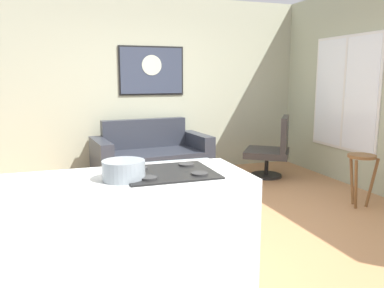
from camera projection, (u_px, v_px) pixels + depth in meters
name	position (u px, v px, depth m)	size (l,w,h in m)	color
ground	(198.00, 224.00, 4.19)	(6.40, 6.40, 0.04)	tan
back_wall	(147.00, 86.00, 6.21)	(6.40, 0.05, 2.80)	#A7AA90
right_wall	(379.00, 89.00, 5.06)	(0.05, 6.40, 2.80)	#A8AE90
couch	(151.00, 160.00, 5.87)	(1.78, 1.04, 0.90)	#292C35
coffee_table	(182.00, 167.00, 4.94)	(0.92, 0.60, 0.45)	silver
armchair	(273.00, 149.00, 6.00)	(0.93, 0.93, 0.96)	black
bar_stool	(361.00, 166.00, 4.62)	(0.37, 0.36, 0.64)	brown
kitchen_counter	(128.00, 243.00, 2.59)	(1.62, 0.69, 0.94)	silver
mixing_bowl	(124.00, 170.00, 2.43)	(0.27, 0.27, 0.13)	#8B979D
wall_painting	(152.00, 71.00, 6.15)	(1.04, 0.03, 0.77)	black
window	(345.00, 93.00, 5.63)	(0.03, 1.35, 1.65)	silver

